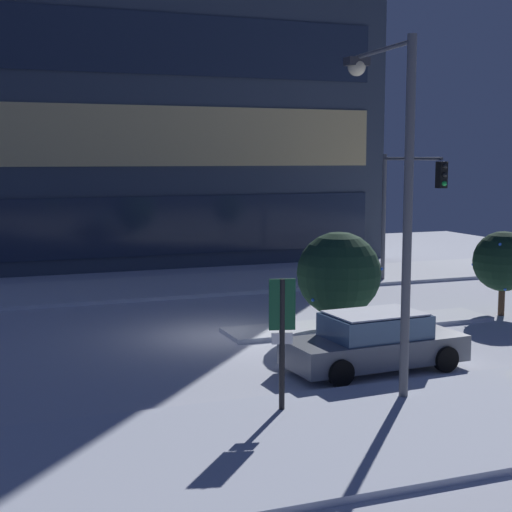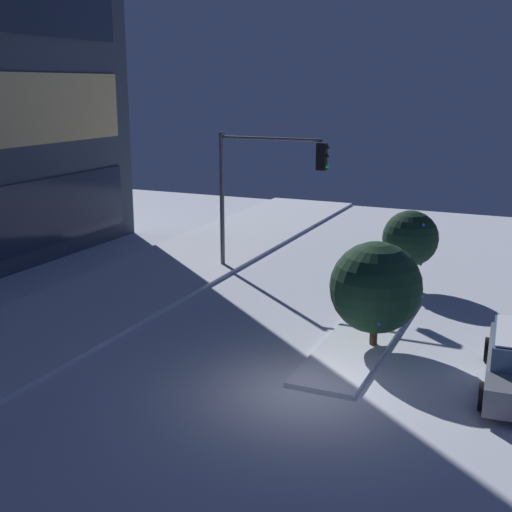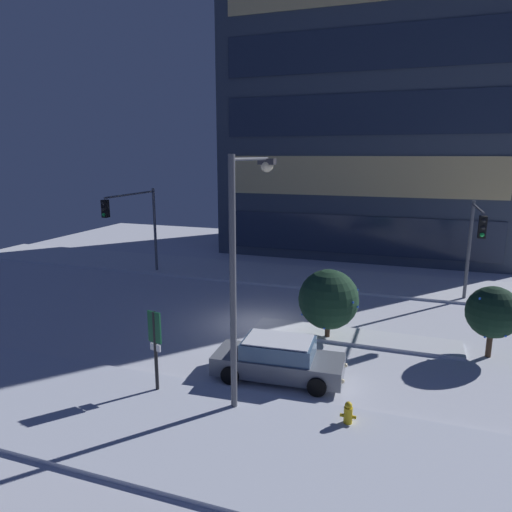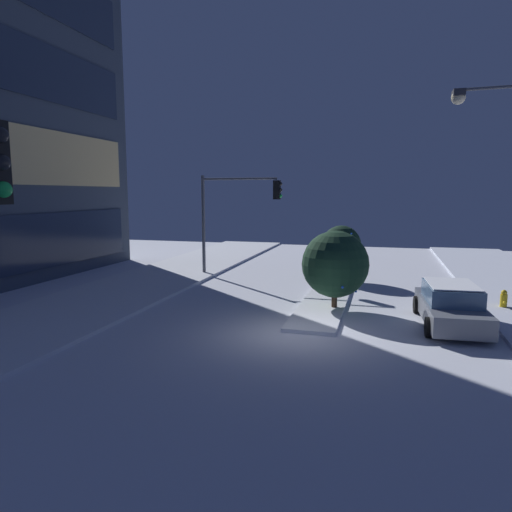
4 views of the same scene
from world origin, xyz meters
TOP-DOWN VIEW (x-y plane):
  - ground at (0.00, 0.00)m, footprint 52.00×52.00m
  - curb_strip_far at (0.00, 8.95)m, footprint 52.00×5.20m
  - median_strip at (4.56, -0.32)m, footprint 9.00×1.80m
  - car_near at (2.45, -4.92)m, footprint 4.84×2.26m
  - traffic_light_corner_far_right at (9.67, 5.26)m, footprint 0.32×4.59m
  - fire_hydrant at (5.28, -7.23)m, footprint 0.48×0.26m
  - decorated_tree_median at (3.49, -0.82)m, footprint 2.63×2.60m
  - decorated_tree_left_of_median at (9.92, -0.47)m, footprint 2.05×2.05m

SIDE VIEW (x-z plane):
  - ground at x=0.00m, z-range 0.00..0.00m
  - curb_strip_far at x=0.00m, z-range 0.00..0.14m
  - median_strip at x=4.56m, z-range 0.00..0.14m
  - fire_hydrant at x=5.28m, z-range -0.01..0.81m
  - car_near at x=2.45m, z-range -0.04..1.46m
  - decorated_tree_median at x=3.49m, z-range 0.27..3.41m
  - decorated_tree_left_of_median at x=9.92m, z-range 0.42..3.33m
  - traffic_light_corner_far_right at x=9.67m, z-range 1.13..6.68m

